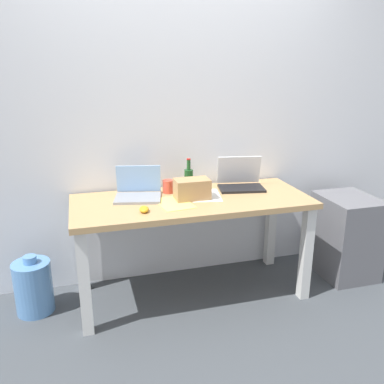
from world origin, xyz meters
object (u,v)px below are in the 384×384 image
laptop_left (138,192)px  coffee_mug (168,186)px  water_cooler_jug (33,287)px  computer_mouse (144,209)px  laptop_right (240,181)px  beer_bottle (189,178)px  cardboard_box (191,189)px  desk (192,213)px  filing_cabinet (346,236)px

laptop_left → coffee_mug: size_ratio=3.81×
laptop_left → water_cooler_jug: (-0.75, -0.06, -0.60)m
coffee_mug → water_cooler_jug: bearing=-173.2°
computer_mouse → coffee_mug: size_ratio=1.05×
laptop_right → beer_bottle: bearing=170.7°
beer_bottle → cardboard_box: bearing=-100.6°
laptop_right → beer_bottle: (-0.39, 0.06, 0.04)m
laptop_left → coffee_mug: laptop_left is taller
laptop_left → cardboard_box: size_ratio=1.51×
desk → filing_cabinet: bearing=-1.8°
desk → beer_bottle: size_ratio=6.93×
cardboard_box → beer_bottle: bearing=79.4°
laptop_left → beer_bottle: (0.39, 0.09, 0.04)m
filing_cabinet → computer_mouse: bearing=-175.5°
desk → coffee_mug: 0.27m
laptop_left → coffee_mug: (0.23, 0.06, 0.00)m
laptop_right → filing_cabinet: 0.99m
coffee_mug → water_cooler_jug: 1.16m
beer_bottle → water_cooler_jug: (-1.15, -0.15, -0.65)m
laptop_left → beer_bottle: bearing=12.4°
desk → water_cooler_jug: bearing=176.5°
beer_bottle → desk: bearing=-99.2°
desk → water_cooler_jug: desk is taller
desk → filing_cabinet: 1.31m
computer_mouse → cardboard_box: size_ratio=0.42×
desk → laptop_left: laptop_left is taller
beer_bottle → coffee_mug: beer_bottle is taller
laptop_left → laptop_right: size_ratio=0.98×
computer_mouse → desk: bearing=31.9°
computer_mouse → water_cooler_jug: size_ratio=0.24×
computer_mouse → laptop_left: bearing=95.7°
laptop_left → cardboard_box: bearing=-19.6°
computer_mouse → laptop_right: bearing=29.2°
laptop_left → filing_cabinet: size_ratio=0.55×
laptop_left → computer_mouse: (-0.01, -0.30, -0.03)m
desk → coffee_mug: bearing=124.9°
filing_cabinet → water_cooler_jug: bearing=177.4°
desk → beer_bottle: (0.03, 0.21, 0.20)m
beer_bottle → water_cooler_jug: bearing=-172.7°
beer_bottle → computer_mouse: 0.56m
laptop_right → cardboard_box: size_ratio=1.53×
computer_mouse → beer_bottle: bearing=50.9°
laptop_right → beer_bottle: size_ratio=1.53×
desk → computer_mouse: computer_mouse is taller
beer_bottle → laptop_right: bearing=-9.3°
laptop_left → laptop_right: bearing=1.7°
cardboard_box → water_cooler_jug: cardboard_box is taller
laptop_left → cardboard_box: (0.35, -0.13, 0.03)m
cardboard_box → water_cooler_jug: size_ratio=0.57×
laptop_left → cardboard_box: 0.38m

